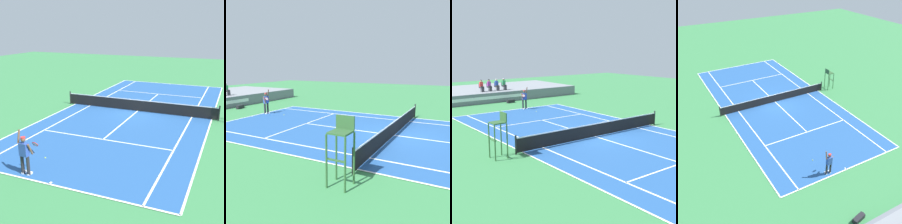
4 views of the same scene
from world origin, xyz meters
The scene contains 5 objects.
ground_plane centered at (0.00, 0.00, 0.00)m, with size 80.00×80.00×0.00m, color #387F47.
court centered at (0.00, 0.00, 0.01)m, with size 11.08×23.88×0.03m.
net centered at (0.00, 0.00, 0.52)m, with size 11.98×0.10×1.07m.
tennis_player centered at (1.43, 11.55, 0.99)m, with size 0.77×0.62×2.08m.
tennis_ball centered at (1.63, 9.82, 0.03)m, with size 0.07×0.07×0.07m, color #D1E533.
Camera 1 is at (-6.77, 21.12, 6.46)m, focal length 47.81 mm.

